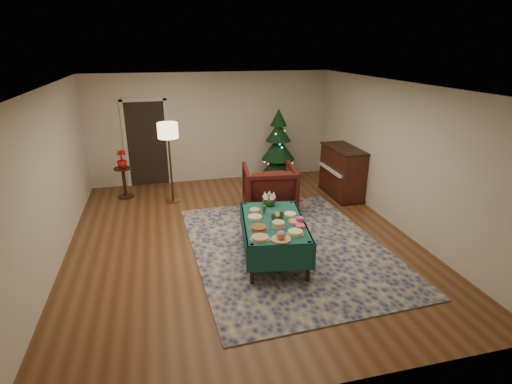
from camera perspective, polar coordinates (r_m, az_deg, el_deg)
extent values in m
plane|color=#593319|center=(7.32, -2.10, -6.59)|extent=(7.00, 7.00, 0.00)
plane|color=white|center=(6.55, -2.41, 14.96)|extent=(7.00, 7.00, 0.00)
plane|color=beige|center=(10.17, -6.34, 9.10)|extent=(6.00, 0.00, 6.00)
plane|color=beige|center=(3.73, 9.08, -11.68)|extent=(6.00, 0.00, 6.00)
plane|color=beige|center=(6.90, -27.45, 1.45)|extent=(0.00, 7.00, 7.00)
plane|color=beige|center=(7.96, 19.50, 4.88)|extent=(0.00, 7.00, 7.00)
cube|color=black|center=(10.14, -15.30, 6.56)|extent=(0.92, 0.02, 2.04)
cube|color=silver|center=(10.15, -18.14, 6.46)|extent=(0.08, 0.04, 2.14)
cube|color=silver|center=(10.12, -12.47, 6.95)|extent=(0.08, 0.04, 2.14)
cube|color=silver|center=(9.94, -15.88, 12.59)|extent=(1.08, 0.04, 0.08)
cube|color=navy|center=(7.02, 4.58, -7.80)|extent=(3.39, 4.34, 0.02)
cylinder|color=black|center=(5.84, -0.59, -10.37)|extent=(0.06, 0.06, 0.66)
cylinder|color=black|center=(7.20, -1.55, -4.13)|extent=(0.06, 0.06, 0.66)
cylinder|color=black|center=(5.95, 7.52, -9.92)|extent=(0.06, 0.06, 0.66)
cylinder|color=black|center=(7.29, 4.99, -3.88)|extent=(0.06, 0.06, 0.66)
cube|color=#113E32|center=(6.41, 2.57, -4.28)|extent=(1.22, 1.81, 0.04)
cube|color=#113E32|center=(7.24, 1.69, -2.92)|extent=(0.99, 0.18, 0.41)
cube|color=#113E32|center=(5.77, 3.63, -9.42)|extent=(0.99, 0.18, 0.41)
cube|color=#113E32|center=(6.57, 6.69, -5.60)|extent=(0.29, 1.69, 0.41)
cube|color=#113E32|center=(6.45, -1.68, -5.97)|extent=(0.29, 1.69, 0.41)
cylinder|color=silver|center=(5.82, 0.58, -6.70)|extent=(0.29, 0.29, 0.01)
cylinder|color=tan|center=(5.81, 0.58, -6.51)|extent=(0.25, 0.25, 0.03)
cylinder|color=silver|center=(5.81, 3.58, -6.80)|extent=(0.29, 0.29, 0.01)
sphere|color=#CC727A|center=(5.78, 3.60, -6.17)|extent=(0.13, 0.13, 0.13)
cylinder|color=silver|center=(5.99, 5.62, -5.98)|extent=(0.26, 0.26, 0.01)
cylinder|color=#D8D172|center=(5.98, 5.63, -5.75)|extent=(0.22, 0.22, 0.04)
cylinder|color=silver|center=(6.12, 0.39, -5.27)|extent=(0.29, 0.29, 0.01)
cylinder|color=brown|center=(6.11, 0.39, -5.07)|extent=(0.24, 0.24, 0.04)
cylinder|color=silver|center=(6.19, 3.22, -4.99)|extent=(0.22, 0.22, 0.01)
cylinder|color=tan|center=(6.17, 3.23, -4.62)|extent=(0.19, 0.19, 0.08)
cylinder|color=silver|center=(6.36, 5.59, -4.33)|extent=(0.24, 0.24, 0.01)
cylinder|color=#B2844C|center=(6.35, 5.59, -4.18)|extent=(0.20, 0.20, 0.03)
cylinder|color=silver|center=(6.47, -0.14, -3.79)|extent=(0.27, 0.27, 0.01)
cylinder|color=#D8BF7F|center=(6.46, -0.14, -3.60)|extent=(0.23, 0.23, 0.04)
cylinder|color=silver|center=(6.52, 3.06, -3.62)|extent=(0.22, 0.22, 0.01)
cylinder|color=maroon|center=(6.51, 3.06, -3.37)|extent=(0.19, 0.19, 0.05)
cylinder|color=silver|center=(6.62, 4.91, -3.29)|extent=(0.23, 0.23, 0.01)
cylinder|color=#F2EACC|center=(6.61, 4.91, -3.14)|extent=(0.20, 0.20, 0.03)
cylinder|color=silver|center=(6.76, -0.18, -2.71)|extent=(0.21, 0.21, 0.01)
cylinder|color=tan|center=(6.75, -0.18, -2.57)|extent=(0.18, 0.18, 0.03)
cone|color=#2D471E|center=(6.62, 1.16, -2.90)|extent=(0.06, 0.06, 0.08)
cylinder|color=#2D471E|center=(6.59, 1.16, -2.30)|extent=(0.07, 0.07, 0.08)
cone|color=#2D471E|center=(6.43, 3.68, -3.68)|extent=(0.06, 0.06, 0.08)
cylinder|color=#2D471E|center=(6.40, 3.70, -3.07)|extent=(0.07, 0.07, 0.08)
cone|color=#2D471E|center=(6.34, 2.48, -3.99)|extent=(0.06, 0.06, 0.08)
cylinder|color=#2D471E|center=(6.31, 2.49, -3.37)|extent=(0.07, 0.07, 0.08)
cube|color=#FC467A|center=(6.22, 6.31, -4.85)|extent=(0.15, 0.15, 0.04)
cube|color=#D73BAB|center=(6.35, 6.27, -4.02)|extent=(0.12, 0.12, 0.09)
sphere|color=#1E4C1E|center=(6.97, 1.88, -1.23)|extent=(0.23, 0.23, 0.23)
cone|color=white|center=(6.96, 2.52, -0.36)|extent=(0.09, 0.09, 0.11)
cone|color=white|center=(7.01, 1.92, -0.18)|extent=(0.09, 0.09, 0.11)
cone|color=white|center=(6.96, 1.28, -0.33)|extent=(0.09, 0.09, 0.11)
cone|color=white|center=(6.88, 1.48, -0.59)|extent=(0.09, 0.09, 0.11)
cone|color=white|center=(6.87, 2.26, -0.61)|extent=(0.09, 0.09, 0.11)
sphere|color=#B20C0F|center=(7.03, 2.39, -0.74)|extent=(0.06, 0.06, 0.06)
sphere|color=#B20C0F|center=(7.02, 1.28, -0.76)|extent=(0.06, 0.06, 0.06)
sphere|color=#B20C0F|center=(6.89, 1.37, -1.18)|extent=(0.06, 0.06, 0.06)
sphere|color=#B20C0F|center=(6.90, 2.50, -1.15)|extent=(0.06, 0.06, 0.06)
imported|color=#42120E|center=(8.32, 1.93, 0.85)|extent=(1.15, 1.09, 1.07)
cylinder|color=#A57F3F|center=(9.13, -11.74, -1.28)|extent=(0.30, 0.30, 0.03)
cylinder|color=black|center=(8.87, -12.10, 3.48)|extent=(0.04, 0.04, 1.61)
cylinder|color=#FFEABF|center=(8.68, -12.49, 8.59)|extent=(0.43, 0.43, 0.32)
cylinder|color=black|center=(9.68, -18.07, -0.58)|extent=(0.35, 0.35, 0.04)
cylinder|color=black|center=(9.58, -18.28, 1.24)|extent=(0.08, 0.08, 0.65)
cylinder|color=black|center=(9.48, -18.51, 3.21)|extent=(0.39, 0.39, 0.03)
imported|color=red|center=(9.44, -18.59, 3.95)|extent=(0.23, 0.40, 0.23)
cylinder|color=black|center=(10.25, 3.09, 1.90)|extent=(0.11, 0.11, 0.15)
cone|color=black|center=(10.15, 3.13, 3.74)|extent=(1.30, 1.30, 0.65)
cone|color=black|center=(10.03, 3.18, 6.29)|extent=(1.07, 1.07, 0.56)
cone|color=black|center=(9.93, 3.23, 8.62)|extent=(0.80, 0.80, 0.46)
cone|color=black|center=(9.87, 3.27, 10.63)|extent=(0.52, 0.52, 0.42)
cube|color=black|center=(9.52, 11.99, -0.25)|extent=(0.58, 1.31, 0.07)
cube|color=black|center=(9.35, 12.22, 2.81)|extent=(0.57, 1.29, 1.07)
cube|color=black|center=(9.20, 12.48, 6.08)|extent=(0.60, 1.33, 0.05)
cube|color=white|center=(9.21, 10.72, 3.13)|extent=(0.12, 1.10, 0.06)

